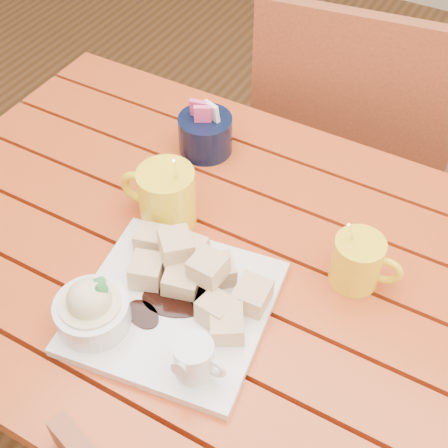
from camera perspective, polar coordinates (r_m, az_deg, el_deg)
The scene contains 7 objects.
table at distance 1.12m, azimuth 0.08°, elevation -6.94°, with size 1.20×0.79×0.75m.
dessert_plate at distance 0.95m, azimuth -6.01°, elevation -7.05°, with size 0.32×0.32×0.11m.
coffee_mug_left at distance 1.06m, azimuth -5.38°, elevation 2.59°, with size 0.14×0.10×0.16m.
coffee_mug_right at distance 1.00m, azimuth 12.20°, elevation -3.36°, with size 0.11×0.08×0.13m.
cream_pitcher at distance 1.10m, azimuth -5.30°, elevation 3.54°, with size 0.09×0.08×0.08m.
sugar_caddy at distance 1.21m, azimuth -1.72°, elevation 8.29°, with size 0.10×0.10×0.11m.
chair_far at distance 1.61m, azimuth 11.45°, elevation 6.92°, with size 0.51×0.51×0.95m.
Camera 1 is at (0.32, -0.57, 1.55)m, focal length 50.00 mm.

